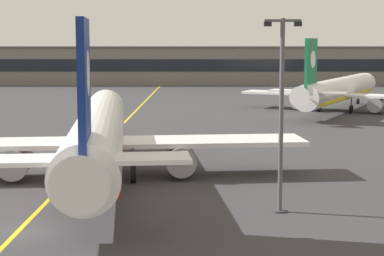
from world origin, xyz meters
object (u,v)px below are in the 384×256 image
at_px(airliner_foreground, 96,135).
at_px(safety_cone_by_nose_gear, 125,142).
at_px(apron_lamp_post, 279,112).
at_px(airliner_background, 335,91).

height_order(airliner_foreground, safety_cone_by_nose_gear, airliner_foreground).
distance_m(apron_lamp_post, safety_cone_by_nose_gear, 30.44).
bearing_deg(apron_lamp_post, airliner_background, 74.59).
height_order(airliner_foreground, airliner_background, airliner_foreground).
bearing_deg(airliner_background, apron_lamp_post, -105.41).
xyz_separation_m(airliner_foreground, apron_lamp_post, (12.54, -10.17, 2.83)).
relative_size(airliner_foreground, apron_lamp_post, 3.52).
distance_m(airliner_foreground, airliner_background, 56.35).
distance_m(airliner_foreground, apron_lamp_post, 16.39).
height_order(airliner_background, safety_cone_by_nose_gear, airliner_background).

